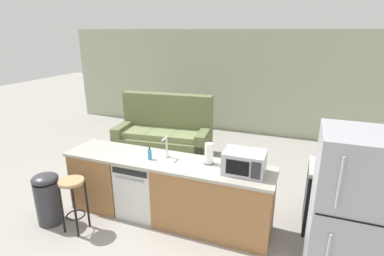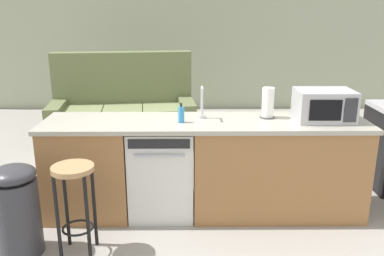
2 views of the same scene
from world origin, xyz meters
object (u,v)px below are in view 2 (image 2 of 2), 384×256
Objects in this scene: bar_stool at (74,191)px; couch at (123,114)px; dishwasher at (162,170)px; trash_bin at (17,209)px; soap_bottle at (181,114)px; microwave at (324,105)px; paper_towel_roll at (268,103)px.

couch is at bearing 91.40° from bar_stool.
dishwasher is 1.28m from trash_bin.
soap_bottle is 0.24× the size of bar_stool.
bar_stool is (-0.62, -0.69, 0.11)m from dishwasher.
couch is at bearing 107.62° from dishwasher.
bar_stool is at bearing -161.79° from microwave.
microwave reaches higher than bar_stool.
soap_bottle is (-1.28, -0.05, -0.07)m from microwave.
paper_towel_roll is 0.14× the size of couch.
bar_stool and trash_bin have the same top height.
couch reaches higher than trash_bin.
trash_bin is at bearing -165.02° from microwave.
bar_stool is at bearing -0.66° from trash_bin.
trash_bin is 0.35× the size of couch.
paper_towel_roll is at bearing 5.87° from dishwasher.
soap_bottle is at bearing -177.70° from microwave.
dishwasher is 4.77× the size of soap_bottle.
soap_bottle is at bearing -169.08° from paper_towel_roll.
couch reaches higher than paper_towel_roll.
bar_stool is (-1.60, -0.79, -0.50)m from paper_towel_roll.
microwave reaches higher than trash_bin.
microwave is at bearing -11.87° from paper_towel_roll.
paper_towel_roll is 1.60× the size of soap_bottle.
trash_bin is (-1.27, -0.63, -0.59)m from soap_bottle.
soap_bottle reaches higher than trash_bin.
couch is at bearing 111.44° from soap_bottle.
bar_stool is (-0.81, -0.63, -0.44)m from soap_bottle.
soap_bottle is at bearing 26.44° from trash_bin.
paper_towel_roll is at bearing 10.92° from soap_bottle.
couch reaches higher than bar_stool.
couch is at bearing 128.79° from paper_towel_roll.
dishwasher is at bearing 32.24° from trash_bin.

